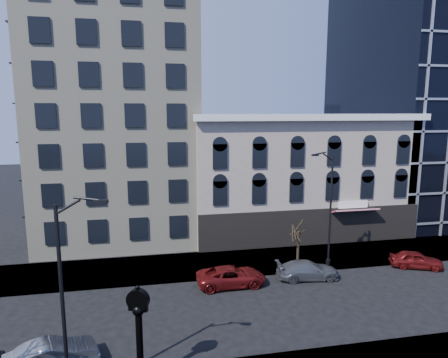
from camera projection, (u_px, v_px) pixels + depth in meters
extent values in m
plane|color=black|center=(205.00, 314.00, 25.45)|extent=(160.00, 160.00, 0.00)
cube|color=gray|center=(191.00, 266.00, 33.17)|extent=(160.00, 6.00, 0.12)
cube|color=beige|center=(116.00, 47.00, 39.46)|extent=(15.00, 15.00, 38.00)
cube|color=#AB9B8C|center=(295.00, 176.00, 42.18)|extent=(22.00, 10.00, 12.00)
cube|color=white|center=(318.00, 117.00, 36.10)|extent=(22.60, 0.80, 0.60)
cube|color=black|center=(313.00, 227.00, 38.01)|extent=(22.00, 0.30, 3.60)
cube|color=maroon|center=(355.00, 211.00, 37.96)|extent=(4.50, 1.18, 0.55)
cube|color=black|center=(435.00, 101.00, 49.46)|extent=(20.00, 20.00, 28.00)
cylinder|color=black|center=(140.00, 341.00, 18.51)|extent=(0.32, 0.32, 2.91)
sphere|color=black|center=(138.00, 310.00, 18.25)|extent=(0.56, 0.56, 0.56)
cube|color=black|center=(138.00, 308.00, 18.23)|extent=(0.92, 0.56, 0.25)
cylinder|color=black|center=(138.00, 300.00, 18.16)|extent=(1.09, 0.71, 1.05)
cylinder|color=white|center=(138.00, 302.00, 18.00)|extent=(0.82, 0.37, 0.88)
cylinder|color=white|center=(138.00, 298.00, 18.33)|extent=(0.82, 0.37, 0.88)
sphere|color=black|center=(137.00, 287.00, 18.06)|extent=(0.20, 0.20, 0.20)
cylinder|color=black|center=(63.00, 307.00, 16.92)|extent=(0.17, 0.17, 8.92)
cube|color=black|center=(103.00, 201.00, 16.02)|extent=(0.61, 0.37, 0.15)
cylinder|color=black|center=(330.00, 211.00, 32.59)|extent=(0.17, 0.17, 9.13)
cylinder|color=black|center=(328.00, 262.00, 33.33)|extent=(0.38, 0.38, 0.42)
cube|color=black|center=(314.00, 155.00, 30.79)|extent=(0.63, 0.41, 0.15)
cylinder|color=#2E2417|center=(298.00, 246.00, 34.14)|extent=(0.24, 0.24, 2.54)
imported|color=#595B60|center=(52.00, 355.00, 19.92)|extent=(4.69, 2.88, 1.46)
imported|color=maroon|center=(231.00, 276.00, 29.45)|extent=(5.18, 2.49, 1.43)
imported|color=#595B60|center=(308.00, 270.00, 30.68)|extent=(4.94, 2.33, 1.39)
imported|color=maroon|center=(416.00, 260.00, 32.82)|extent=(4.38, 3.06, 1.38)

